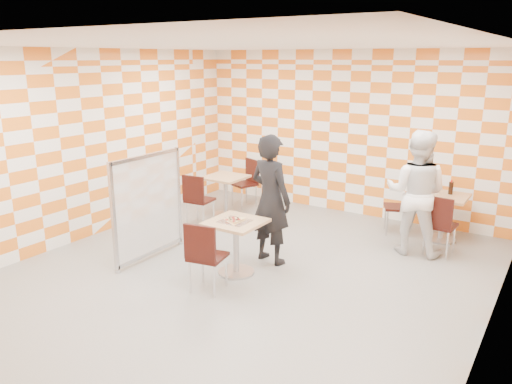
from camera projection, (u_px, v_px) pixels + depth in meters
room_shell at (263, 161)px, 6.78m from camera, size 7.00×7.00×7.00m
main_table at (236, 238)px, 6.71m from camera, size 0.70×0.70×0.75m
second_table at (443, 210)px, 7.95m from camera, size 0.70×0.70×0.75m
empty_table at (226, 189)px, 9.20m from camera, size 0.70×0.70×0.75m
chair_main_front at (204, 252)px, 6.12m from camera, size 0.49×0.50×0.92m
chair_second_front at (439, 221)px, 7.29m from camera, size 0.45×0.46×0.92m
chair_second_side at (404, 202)px, 8.24m from camera, size 0.56×0.56×0.92m
chair_empty_near at (197, 196)px, 8.59m from camera, size 0.47×0.47×0.92m
chair_empty_far at (248, 179)px, 9.81m from camera, size 0.55×0.55×0.92m
partition at (148, 206)px, 7.17m from camera, size 0.08×1.38×1.55m
man_dark at (271, 199)px, 7.01m from camera, size 0.75×0.57×1.85m
man_white at (416, 193)px, 7.34m from camera, size 0.95×0.77×1.86m
pizza_on_foil at (235, 220)px, 6.63m from camera, size 0.40×0.40×0.04m
sport_bottle at (437, 188)px, 7.97m from camera, size 0.06×0.06×0.20m
soda_bottle at (451, 188)px, 7.91m from camera, size 0.07×0.07×0.23m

